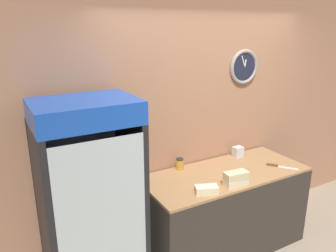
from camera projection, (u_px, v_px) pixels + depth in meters
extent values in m
cube|color=#AD7A5B|center=(204.00, 120.00, 3.60)|extent=(5.20, 0.06, 2.70)
torus|color=gray|center=(244.00, 67.00, 3.63)|extent=(0.39, 0.04, 0.39)
cylinder|color=#1E2338|center=(244.00, 67.00, 3.63)|extent=(0.32, 0.01, 0.32)
cube|color=white|center=(245.00, 63.00, 3.61)|extent=(0.03, 0.01, 0.08)
cube|color=white|center=(243.00, 62.00, 3.59)|extent=(0.06, 0.01, 0.13)
cube|color=#332D28|center=(224.00, 211.00, 3.52)|extent=(1.75, 0.74, 0.86)
cube|color=#9E754C|center=(226.00, 173.00, 3.39)|extent=(1.75, 0.74, 0.02)
cube|color=black|center=(82.00, 197.00, 3.04)|extent=(0.79, 0.04, 1.63)
cube|color=black|center=(46.00, 226.00, 2.61)|extent=(0.05, 0.66, 1.63)
cube|color=black|center=(132.00, 202.00, 2.96)|extent=(0.05, 0.66, 1.63)
cube|color=white|center=(83.00, 199.00, 3.02)|extent=(0.69, 0.02, 1.53)
cube|color=silver|center=(104.00, 234.00, 2.51)|extent=(0.69, 0.01, 1.53)
cube|color=blue|center=(85.00, 111.00, 2.49)|extent=(0.79, 0.59, 0.18)
cube|color=silver|center=(93.00, 228.00, 2.81)|extent=(0.67, 0.54, 0.01)
cube|color=silver|center=(91.00, 198.00, 2.72)|extent=(0.67, 0.54, 0.01)
cube|color=silver|center=(88.00, 166.00, 2.64)|extent=(0.67, 0.54, 0.01)
cylinder|color=#72337F|center=(125.00, 162.00, 2.54)|extent=(0.08, 0.08, 0.12)
cylinder|color=#72337F|center=(124.00, 152.00, 2.52)|extent=(0.03, 0.03, 0.05)
cylinder|color=orange|center=(96.00, 165.00, 2.43)|extent=(0.08, 0.08, 0.17)
cylinder|color=orange|center=(95.00, 149.00, 2.39)|extent=(0.03, 0.03, 0.07)
cylinder|color=navy|center=(72.00, 172.00, 2.34)|extent=(0.06, 0.06, 0.14)
cylinder|color=navy|center=(71.00, 159.00, 2.31)|extent=(0.02, 0.02, 0.06)
cylinder|color=#2D6B38|center=(127.00, 192.00, 2.62)|extent=(0.08, 0.08, 0.18)
cylinder|color=#2D6B38|center=(126.00, 178.00, 2.58)|extent=(0.03, 0.03, 0.08)
cylinder|color=#72337F|center=(92.00, 235.00, 2.56)|extent=(0.07, 0.07, 0.17)
cylinder|color=#72337F|center=(91.00, 222.00, 2.53)|extent=(0.03, 0.03, 0.07)
cylinder|color=navy|center=(125.00, 247.00, 2.75)|extent=(0.03, 0.03, 0.06)
cylinder|color=#5B2D19|center=(113.00, 250.00, 2.69)|extent=(0.03, 0.03, 0.07)
cylinder|color=#B2BCCC|center=(96.00, 201.00, 2.49)|extent=(0.06, 0.06, 0.18)
cylinder|color=#B2BCCC|center=(95.00, 186.00, 2.45)|extent=(0.02, 0.02, 0.08)
cube|color=beige|center=(236.00, 182.00, 3.11)|extent=(0.24, 0.13, 0.07)
cube|color=beige|center=(236.00, 175.00, 3.09)|extent=(0.24, 0.13, 0.07)
cube|color=beige|center=(206.00, 190.00, 2.96)|extent=(0.23, 0.18, 0.07)
cube|color=silver|center=(288.00, 168.00, 3.49)|extent=(0.17, 0.19, 0.00)
cube|color=brown|center=(272.00, 165.00, 3.54)|extent=(0.09, 0.11, 0.02)
cylinder|color=gold|center=(180.00, 164.00, 3.45)|extent=(0.08, 0.08, 0.11)
cylinder|color=#262628|center=(180.00, 159.00, 3.43)|extent=(0.08, 0.08, 0.01)
cube|color=silver|center=(238.00, 152.00, 3.78)|extent=(0.11, 0.09, 0.12)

